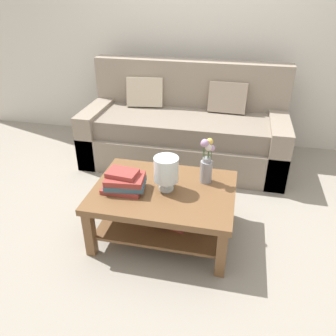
{
  "coord_description": "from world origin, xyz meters",
  "views": [
    {
      "loc": [
        0.5,
        -2.45,
        1.83
      ],
      "look_at": [
        0.01,
        -0.21,
        0.53
      ],
      "focal_mm": 35.85,
      "sensor_mm": 36.0,
      "label": 1
    }
  ],
  "objects_px": {
    "glass_hurricane_vase": "(166,170)",
    "flower_pitcher": "(206,163)",
    "coffee_table": "(165,202)",
    "couch": "(185,130)",
    "book_stack_main": "(124,182)"
  },
  "relations": [
    {
      "from": "coffee_table",
      "to": "flower_pitcher",
      "type": "height_order",
      "value": "flower_pitcher"
    },
    {
      "from": "glass_hurricane_vase",
      "to": "flower_pitcher",
      "type": "xyz_separation_m",
      "value": [
        0.28,
        0.18,
        -0.0
      ]
    },
    {
      "from": "glass_hurricane_vase",
      "to": "flower_pitcher",
      "type": "relative_size",
      "value": 0.72
    },
    {
      "from": "coffee_table",
      "to": "glass_hurricane_vase",
      "type": "bearing_deg",
      "value": 4.66
    },
    {
      "from": "coffee_table",
      "to": "glass_hurricane_vase",
      "type": "xyz_separation_m",
      "value": [
        0.01,
        0.0,
        0.29
      ]
    },
    {
      "from": "couch",
      "to": "flower_pitcher",
      "type": "height_order",
      "value": "couch"
    },
    {
      "from": "couch",
      "to": "glass_hurricane_vase",
      "type": "bearing_deg",
      "value": -86.19
    },
    {
      "from": "book_stack_main",
      "to": "coffee_table",
      "type": "bearing_deg",
      "value": 14.01
    },
    {
      "from": "couch",
      "to": "book_stack_main",
      "type": "height_order",
      "value": "couch"
    },
    {
      "from": "couch",
      "to": "coffee_table",
      "type": "height_order",
      "value": "couch"
    },
    {
      "from": "book_stack_main",
      "to": "flower_pitcher",
      "type": "height_order",
      "value": "flower_pitcher"
    },
    {
      "from": "coffee_table",
      "to": "glass_hurricane_vase",
      "type": "distance_m",
      "value": 0.29
    },
    {
      "from": "coffee_table",
      "to": "book_stack_main",
      "type": "height_order",
      "value": "book_stack_main"
    },
    {
      "from": "coffee_table",
      "to": "book_stack_main",
      "type": "relative_size",
      "value": 3.28
    },
    {
      "from": "book_stack_main",
      "to": "flower_pitcher",
      "type": "distance_m",
      "value": 0.64
    }
  ]
}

